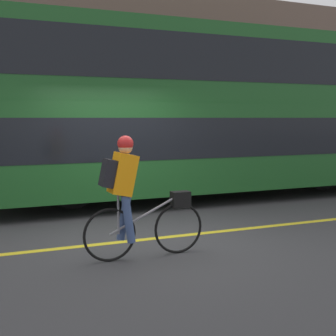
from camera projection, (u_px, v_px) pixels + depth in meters
The scene contains 7 objects.
ground_plane at pixel (145, 238), 7.40m from camera, with size 80.00×80.00×0.00m, color #38383A.
road_center_line at pixel (147, 239), 7.31m from camera, with size 50.00×0.14×0.01m, color yellow.
sidewalk_curb at pixel (69, 183), 13.07m from camera, with size 60.00×2.47×0.15m.
building_facade at pixel (58, 80), 14.03m from camera, with size 60.00×0.30×6.05m.
bus at pixel (211, 107), 10.91m from camera, with size 10.59×2.51×3.86m.
cyclist_on_bike at pixel (132, 193), 6.22m from camera, with size 1.71×0.32×1.66m.
trash_bin at pixel (110, 161), 13.35m from camera, with size 0.58×0.58×1.01m.
Camera 1 is at (-2.47, -6.81, 1.89)m, focal length 50.00 mm.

